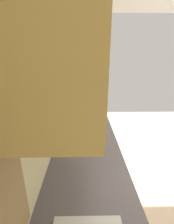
% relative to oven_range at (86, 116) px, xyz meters
% --- Properties ---
extents(ground_plane, '(6.28, 6.28, 0.00)m').
position_rel_oven_range_xyz_m(ground_plane, '(-1.57, -1.22, -0.48)').
color(ground_plane, beige).
extents(wall_back, '(4.04, 0.12, 2.64)m').
position_rel_oven_range_xyz_m(wall_back, '(-1.57, 0.39, 0.85)').
color(wall_back, beige).
rests_on(wall_back, ground_plane).
extents(counter_run, '(3.24, 0.65, 0.92)m').
position_rel_oven_range_xyz_m(counter_run, '(-1.91, 0.01, -0.01)').
color(counter_run, '#E5BE75').
rests_on(counter_run, ground_plane).
extents(upper_cabinets, '(2.13, 0.35, 0.65)m').
position_rel_oven_range_xyz_m(upper_cabinets, '(-1.91, 0.15, 1.37)').
color(upper_cabinets, '#DEC076').
extents(oven_range, '(0.59, 0.67, 1.10)m').
position_rel_oven_range_xyz_m(oven_range, '(0.00, 0.00, 0.00)').
color(oven_range, black).
rests_on(oven_range, ground_plane).
extents(microwave, '(0.48, 0.41, 0.30)m').
position_rel_oven_range_xyz_m(microwave, '(-1.19, 0.03, 0.59)').
color(microwave, white).
rests_on(microwave, counter_run).
extents(bowl, '(0.15, 0.15, 0.06)m').
position_rel_oven_range_xyz_m(bowl, '(-1.70, -0.07, 0.48)').
color(bowl, gold).
rests_on(bowl, counter_run).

